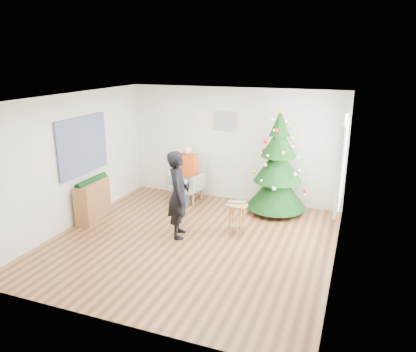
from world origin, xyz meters
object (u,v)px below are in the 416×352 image
at_px(armchair, 188,185).
at_px(standing_man, 178,194).
at_px(christmas_tree, 278,166).
at_px(stool, 237,218).
at_px(console, 93,200).

bearing_deg(armchair, standing_man, -60.54).
bearing_deg(standing_man, christmas_tree, -59.70).
bearing_deg(stool, christmas_tree, 71.14).
xyz_separation_m(armchair, standing_man, (0.62, -1.83, 0.45)).
relative_size(christmas_tree, console, 2.30).
height_order(armchair, standing_man, standing_man).
distance_m(stool, standing_man, 1.21).
bearing_deg(console, armchair, 42.34).
bearing_deg(console, christmas_tree, 17.78).
height_order(stool, armchair, armchair).
bearing_deg(stool, standing_man, -154.97).
bearing_deg(console, standing_man, -12.12).
bearing_deg(stool, armchair, 139.67).
distance_m(christmas_tree, armchair, 2.19).
bearing_deg(christmas_tree, standing_man, -128.46).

